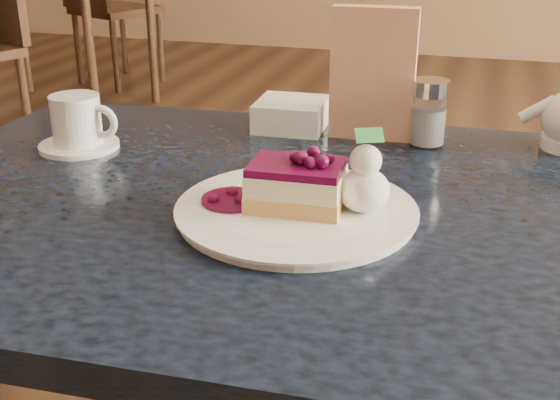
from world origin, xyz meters
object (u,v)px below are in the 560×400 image
(dessert_plate, at_px, (296,211))
(bg_table_far_left, at_px, (59,99))
(main_table, at_px, (303,253))
(cheesecake_slice, at_px, (296,186))
(coffee_set, at_px, (78,125))

(dessert_plate, xyz_separation_m, bg_table_far_left, (-2.06, 2.53, -0.66))
(dessert_plate, bearing_deg, main_table, 92.68)
(cheesecake_slice, height_order, bg_table_far_left, cheesecake_slice)
(coffee_set, xyz_separation_m, bg_table_far_left, (-1.66, 2.38, -0.69))
(bg_table_far_left, bearing_deg, dessert_plate, -28.54)
(cheesecake_slice, bearing_deg, bg_table_far_left, 126.44)
(dessert_plate, xyz_separation_m, cheesecake_slice, (-0.00, 0.00, 0.03))
(main_table, relative_size, coffee_set, 8.88)
(main_table, relative_size, dessert_plate, 4.07)
(bg_table_far_left, bearing_deg, cheesecake_slice, -28.54)
(dessert_plate, relative_size, bg_table_far_left, 0.16)
(main_table, xyz_separation_m, dessert_plate, (0.00, -0.05, 0.08))
(cheesecake_slice, bearing_deg, coffee_set, 156.11)
(main_table, height_order, dessert_plate, dessert_plate)
(main_table, height_order, coffee_set, coffee_set)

